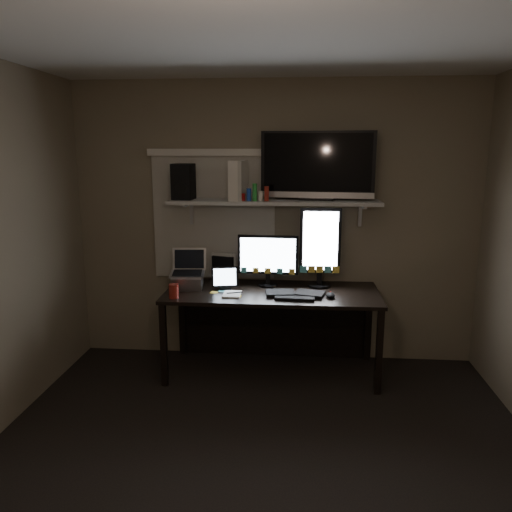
# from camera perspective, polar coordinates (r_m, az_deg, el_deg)

# --- Properties ---
(floor) EXTENTS (3.60, 3.60, 0.00)m
(floor) POSITION_cam_1_polar(r_m,az_deg,el_deg) (3.26, 0.30, -23.68)
(floor) COLOR black
(floor) RESTS_ON ground
(ceiling) EXTENTS (3.60, 3.60, 0.00)m
(ceiling) POSITION_cam_1_polar(r_m,az_deg,el_deg) (2.71, 0.37, 24.79)
(ceiling) COLOR silver
(ceiling) RESTS_ON back_wall
(back_wall) EXTENTS (3.60, 0.00, 3.60)m
(back_wall) POSITION_cam_1_polar(r_m,az_deg,el_deg) (4.49, 2.15, 3.69)
(back_wall) COLOR #6F624F
(back_wall) RESTS_ON floor
(window_blinds) EXTENTS (1.10, 0.02, 1.10)m
(window_blinds) POSITION_cam_1_polar(r_m,az_deg,el_deg) (4.52, -4.85, 4.37)
(window_blinds) COLOR beige
(window_blinds) RESTS_ON back_wall
(desk) EXTENTS (1.80, 0.75, 0.73)m
(desk) POSITION_cam_1_polar(r_m,az_deg,el_deg) (4.40, 1.92, -5.80)
(desk) COLOR black
(desk) RESTS_ON floor
(wall_shelf) EXTENTS (1.80, 0.35, 0.03)m
(wall_shelf) POSITION_cam_1_polar(r_m,az_deg,el_deg) (4.29, 2.06, 6.20)
(wall_shelf) COLOR #ACACA7
(wall_shelf) RESTS_ON back_wall
(monitor_landscape) EXTENTS (0.53, 0.08, 0.46)m
(monitor_landscape) POSITION_cam_1_polar(r_m,az_deg,el_deg) (4.33, 1.38, -0.50)
(monitor_landscape) COLOR black
(monitor_landscape) RESTS_ON desk
(monitor_portrait) EXTENTS (0.35, 0.07, 0.70)m
(monitor_portrait) POSITION_cam_1_polar(r_m,az_deg,el_deg) (4.33, 7.34, 1.03)
(monitor_portrait) COLOR black
(monitor_portrait) RESTS_ON desk
(keyboard) EXTENTS (0.50, 0.22, 0.03)m
(keyboard) POSITION_cam_1_polar(r_m,az_deg,el_deg) (4.12, 4.46, -4.31)
(keyboard) COLOR black
(keyboard) RESTS_ON desk
(mouse) EXTENTS (0.08, 0.11, 0.04)m
(mouse) POSITION_cam_1_polar(r_m,az_deg,el_deg) (4.09, 8.51, -4.45)
(mouse) COLOR black
(mouse) RESTS_ON desk
(notepad) EXTENTS (0.14, 0.20, 0.01)m
(notepad) POSITION_cam_1_polar(r_m,az_deg,el_deg) (4.12, -2.78, -4.39)
(notepad) COLOR beige
(notepad) RESTS_ON desk
(tablet) EXTENTS (0.24, 0.14, 0.20)m
(tablet) POSITION_cam_1_polar(r_m,az_deg,el_deg) (4.27, -3.54, -2.53)
(tablet) COLOR black
(tablet) RESTS_ON desk
(file_sorter) EXTENTS (0.22, 0.15, 0.25)m
(file_sorter) POSITION_cam_1_polar(r_m,az_deg,el_deg) (4.52, -3.69, -1.34)
(file_sorter) COLOR black
(file_sorter) RESTS_ON desk
(laptop) EXTENTS (0.31, 0.26, 0.33)m
(laptop) POSITION_cam_1_polar(r_m,az_deg,el_deg) (4.31, -7.87, -1.61)
(laptop) COLOR #A8A8AD
(laptop) RESTS_ON desk
(cup) EXTENTS (0.10, 0.10, 0.11)m
(cup) POSITION_cam_1_polar(r_m,az_deg,el_deg) (4.08, -9.39, -3.97)
(cup) COLOR maroon
(cup) RESTS_ON desk
(sticky_notes) EXTENTS (0.28, 0.21, 0.00)m
(sticky_notes) POSITION_cam_1_polar(r_m,az_deg,el_deg) (4.17, -3.48, -4.28)
(sticky_notes) COLOR gold
(sticky_notes) RESTS_ON desk
(tv) EXTENTS (0.97, 0.28, 0.58)m
(tv) POSITION_cam_1_polar(r_m,az_deg,el_deg) (4.31, 7.04, 10.19)
(tv) COLOR black
(tv) RESTS_ON wall_shelf
(game_console) EXTENTS (0.15, 0.29, 0.33)m
(game_console) POSITION_cam_1_polar(r_m,az_deg,el_deg) (4.29, -2.02, 8.64)
(game_console) COLOR beige
(game_console) RESTS_ON wall_shelf
(speaker) EXTENTS (0.18, 0.21, 0.31)m
(speaker) POSITION_cam_1_polar(r_m,az_deg,el_deg) (4.39, -8.29, 8.41)
(speaker) COLOR black
(speaker) RESTS_ON wall_shelf
(bottles) EXTENTS (0.24, 0.11, 0.15)m
(bottles) POSITION_cam_1_polar(r_m,az_deg,el_deg) (4.21, -0.15, 7.33)
(bottles) COLOR #A50F0C
(bottles) RESTS_ON wall_shelf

